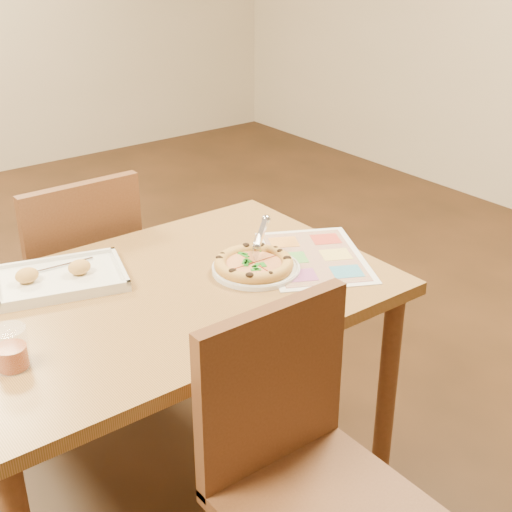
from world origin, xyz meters
TOP-DOWN VIEW (x-y plane):
  - room at (0.00, 0.00)m, footprint 7.00×7.00m
  - dining_table at (0.00, 0.00)m, footprint 1.30×0.85m
  - chair_near at (0.00, -0.60)m, footprint 0.42×0.42m
  - chair_far at (-0.00, 0.60)m, footprint 0.42×0.42m
  - plate at (0.30, -0.06)m, footprint 0.32×0.32m
  - pizza at (0.29, -0.06)m, footprint 0.24×0.24m
  - pizza_cutter at (0.34, -0.02)m, footprint 0.13×0.11m
  - appetizer_tray at (-0.21, 0.22)m, footprint 0.42×0.34m
  - glass_tumbler at (-0.47, -0.12)m, footprint 0.08×0.08m
  - menu at (0.50, -0.10)m, footprint 0.46×0.52m

SIDE VIEW (x-z plane):
  - chair_near at x=0.00m, z-range 0.33..0.80m
  - chair_far at x=0.00m, z-range 0.33..0.80m
  - dining_table at x=0.00m, z-range 0.27..0.99m
  - menu at x=0.50m, z-range 0.72..0.72m
  - plate at x=0.30m, z-range 0.72..0.73m
  - appetizer_tray at x=-0.21m, z-range 0.70..0.77m
  - pizza at x=0.29m, z-range 0.73..0.76m
  - glass_tumbler at x=-0.47m, z-range 0.71..0.82m
  - pizza_cutter at x=0.34m, z-range 0.76..0.85m
  - room at x=0.00m, z-range -2.15..4.85m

